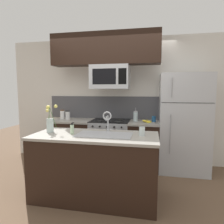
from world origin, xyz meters
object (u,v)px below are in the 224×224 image
(stove_range, at_px, (110,143))
(refrigerator, at_px, (183,123))
(coffee_tin, at_px, (154,119))
(storage_jar_medium, at_px, (68,115))
(drinking_glass, at_px, (142,131))
(banana_bunch, at_px, (147,121))
(sink_faucet, at_px, (107,119))
(flower_vase, at_px, (50,124))
(french_press, at_px, (136,116))
(dish_soap_bottle, at_px, (72,129))
(microwave, at_px, (110,77))
(storage_jar_tall, at_px, (62,115))

(stove_range, relative_size, refrigerator, 0.51)
(refrigerator, xyz_separation_m, coffee_tin, (-0.54, 0.03, 0.06))
(storage_jar_medium, distance_m, drinking_glass, 2.01)
(banana_bunch, distance_m, coffee_tin, 0.17)
(stove_range, bearing_deg, storage_jar_medium, 178.95)
(refrigerator, xyz_separation_m, sink_faucet, (-1.22, -1.07, 0.20))
(refrigerator, distance_m, flower_vase, 2.39)
(storage_jar_medium, xyz_separation_m, french_press, (1.41, 0.04, 0.01))
(banana_bunch, xyz_separation_m, dish_soap_bottle, (-1.00, -1.22, 0.05))
(storage_jar_medium, xyz_separation_m, banana_bunch, (1.64, -0.08, -0.07))
(microwave, distance_m, banana_bunch, 1.11)
(drinking_glass, bearing_deg, storage_jar_tall, 144.63)
(refrigerator, xyz_separation_m, drinking_glass, (-0.71, -1.22, 0.06))
(flower_vase, bearing_deg, french_press, 48.48)
(microwave, xyz_separation_m, refrigerator, (1.39, 0.04, -0.86))
(stove_range, height_order, coffee_tin, coffee_tin)
(storage_jar_tall, xyz_separation_m, drinking_glass, (1.72, -1.22, -0.04))
(storage_jar_medium, xyz_separation_m, coffee_tin, (1.76, 0.03, -0.04))
(refrigerator, bearing_deg, flower_vase, -148.53)
(coffee_tin, bearing_deg, storage_jar_medium, -178.92)
(microwave, relative_size, banana_bunch, 3.89)
(refrigerator, height_order, sink_faucet, refrigerator)
(banana_bunch, distance_m, drinking_glass, 1.14)
(refrigerator, distance_m, storage_jar_medium, 2.31)
(flower_vase, bearing_deg, storage_jar_medium, 102.38)
(dish_soap_bottle, bearing_deg, storage_jar_tall, 120.13)
(refrigerator, bearing_deg, storage_jar_tall, 179.83)
(microwave, relative_size, refrigerator, 0.41)
(stove_range, distance_m, drinking_glass, 1.47)
(refrigerator, relative_size, storage_jar_tall, 9.03)
(sink_faucet, distance_m, drinking_glass, 0.55)
(coffee_tin, height_order, dish_soap_bottle, dish_soap_bottle)
(storage_jar_tall, bearing_deg, banana_bunch, -2.84)
(banana_bunch, height_order, coffee_tin, coffee_tin)
(dish_soap_bottle, bearing_deg, refrigerator, 37.98)
(microwave, relative_size, dish_soap_bottle, 4.51)
(storage_jar_tall, xyz_separation_m, storage_jar_medium, (0.13, -0.01, -0.01))
(french_press, height_order, dish_soap_bottle, french_press)
(stove_range, relative_size, coffee_tin, 8.45)
(stove_range, xyz_separation_m, dish_soap_bottle, (-0.28, -1.28, 0.52))
(drinking_glass, bearing_deg, sink_faucet, 163.65)
(drinking_glass, bearing_deg, flower_vase, -178.75)
(french_press, bearing_deg, coffee_tin, -1.62)
(banana_bunch, height_order, french_press, french_press)
(coffee_tin, height_order, flower_vase, flower_vase)
(microwave, height_order, storage_jar_tall, microwave)
(french_press, bearing_deg, storage_jar_medium, -178.24)
(storage_jar_medium, distance_m, dish_soap_bottle, 1.45)
(dish_soap_bottle, bearing_deg, microwave, 77.48)
(coffee_tin, bearing_deg, dish_soap_bottle, -130.21)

